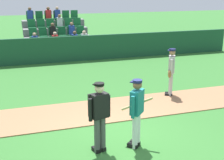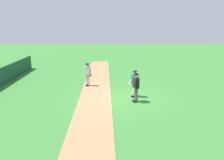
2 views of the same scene
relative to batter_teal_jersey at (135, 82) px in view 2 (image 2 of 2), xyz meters
name	(u,v)px [view 2 (image 2 of 2)]	position (x,y,z in m)	size (l,w,h in m)	color
ground_plane	(126,98)	(-0.19, 0.59, -0.97)	(80.00, 80.00, 0.00)	#33702D
infield_dirt_path	(95,98)	(-0.19, 2.53, -0.95)	(28.00, 2.03, 0.03)	#9E704C
batter_teal_jersey	(135,82)	(0.00, 0.00, 0.00)	(0.73, 0.68, 1.76)	white
umpire_home_plate	(136,86)	(-0.94, 0.04, 0.03)	(0.57, 0.38, 1.76)	#4C4C4C
runner_grey_jersey	(88,74)	(2.65, 3.19, -0.01)	(0.47, 0.59, 1.76)	#B2B2B2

